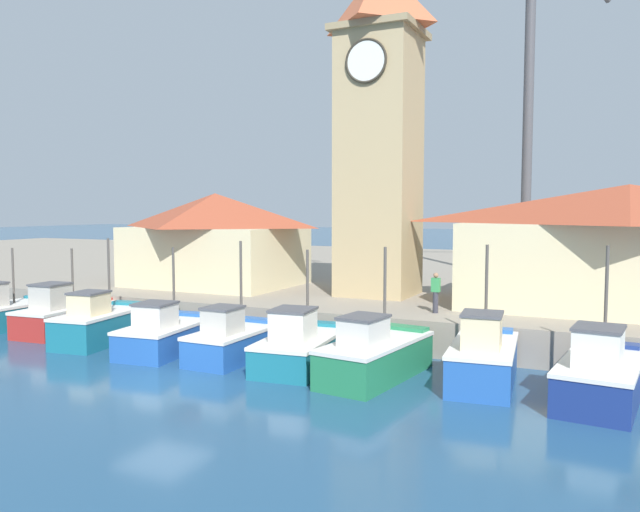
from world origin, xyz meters
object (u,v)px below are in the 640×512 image
object	(u,v)px
fishing_boat_right_outer	(483,358)
port_crane_near	(530,140)
fishing_boat_left_outer	(63,315)
dock_worker_near_tower	(436,292)
fishing_boat_far_left	(2,313)
fishing_boat_left_inner	(101,324)
warehouse_right	(628,247)
warehouse_left	(215,238)
fishing_boat_mid_left	(166,334)
fishing_boat_far_right	(601,375)
fishing_boat_center	(233,340)
fishing_boat_mid_right	(301,346)
clock_tower	(379,123)
fishing_boat_right_inner	(375,355)

from	to	relation	value
fishing_boat_right_outer	port_crane_near	world-z (taller)	port_crane_near
fishing_boat_left_outer	dock_worker_near_tower	distance (m)	16.46
fishing_boat_far_left	fishing_boat_left_inner	xyz separation A→B (m)	(6.30, -0.21, 0.05)
fishing_boat_left_outer	warehouse_right	size ratio (longest dim) A/B	0.36
warehouse_left	fishing_boat_far_left	bearing A→B (deg)	-122.99
fishing_boat_mid_left	port_crane_near	world-z (taller)	port_crane_near
fishing_boat_far_left	warehouse_right	bearing A→B (deg)	18.64
fishing_boat_mid_left	warehouse_left	xyz separation A→B (m)	(-4.13, 9.25, 3.23)
fishing_boat_far_right	warehouse_right	xyz separation A→B (m)	(0.70, 8.69, 3.22)
fishing_boat_right_outer	warehouse_left	distance (m)	18.37
fishing_boat_center	fishing_boat_mid_right	bearing A→B (deg)	3.20
clock_tower	warehouse_left	world-z (taller)	clock_tower
fishing_boat_mid_left	fishing_boat_left_inner	bearing A→B (deg)	176.65
fishing_boat_left_inner	dock_worker_near_tower	size ratio (longest dim) A/B	2.88
fishing_boat_far_left	fishing_boat_mid_left	size ratio (longest dim) A/B	1.02
fishing_boat_left_outer	port_crane_near	bearing A→B (deg)	44.64
fishing_boat_left_outer	fishing_boat_right_inner	bearing A→B (deg)	-4.05
fishing_boat_far_left	dock_worker_near_tower	world-z (taller)	fishing_boat_far_left
dock_worker_near_tower	fishing_boat_center	bearing A→B (deg)	-139.86
fishing_boat_far_right	fishing_boat_far_left	bearing A→B (deg)	-179.90
warehouse_left	fishing_boat_right_inner	bearing A→B (deg)	-36.04
fishing_boat_far_left	fishing_boat_mid_right	distance (m)	15.58
fishing_boat_far_left	fishing_boat_left_inner	bearing A→B (deg)	-1.91
fishing_boat_right_inner	clock_tower	xyz separation A→B (m)	(-3.36, 9.41, 8.82)
fishing_boat_mid_right	fishing_boat_far_right	bearing A→B (deg)	0.97
clock_tower	port_crane_near	xyz separation A→B (m)	(5.74, 9.10, -0.17)
fishing_boat_left_inner	fishing_boat_far_right	distance (m)	18.89
fishing_boat_right_outer	fishing_boat_far_right	bearing A→B (deg)	-6.98
fishing_boat_left_inner	warehouse_right	xyz separation A→B (m)	(19.59, 8.95, 3.21)
warehouse_right	dock_worker_near_tower	distance (m)	8.05
fishing_boat_left_inner	dock_worker_near_tower	bearing A→B (deg)	22.04
dock_worker_near_tower	clock_tower	bearing A→B (deg)	134.17
fishing_boat_mid_left	fishing_boat_mid_right	world-z (taller)	fishing_boat_mid_right
warehouse_right	port_crane_near	size ratio (longest dim) A/B	0.61
fishing_boat_right_inner	clock_tower	distance (m)	13.32
fishing_boat_far_left	fishing_boat_left_inner	distance (m)	6.31
fishing_boat_mid_left	clock_tower	world-z (taller)	clock_tower
fishing_boat_left_inner	fishing_boat_right_outer	size ratio (longest dim) A/B	0.99
fishing_boat_left_inner	clock_tower	size ratio (longest dim) A/B	0.27
fishing_boat_left_outer	fishing_boat_right_outer	distance (m)	18.58
fishing_boat_left_inner	fishing_boat_center	bearing A→B (deg)	-0.55
fishing_boat_mid_right	clock_tower	distance (m)	12.71
fishing_boat_center	warehouse_right	bearing A→B (deg)	34.62
clock_tower	fishing_boat_mid_left	bearing A→B (deg)	-119.23
fishing_boat_center	fishing_boat_far_right	distance (m)	12.36
fishing_boat_right_inner	port_crane_near	size ratio (longest dim) A/B	0.24
port_crane_near	warehouse_right	bearing A→B (deg)	-61.65
port_crane_near	dock_worker_near_tower	world-z (taller)	port_crane_near
fishing_boat_left_inner	warehouse_right	distance (m)	21.77
clock_tower	fishing_boat_right_outer	bearing A→B (deg)	-51.89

